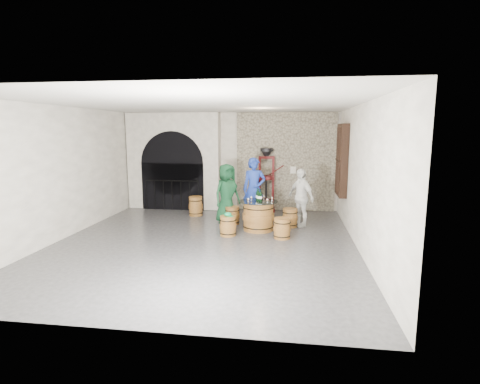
# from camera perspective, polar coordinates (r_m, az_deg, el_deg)

# --- Properties ---
(ground) EXTENTS (8.00, 8.00, 0.00)m
(ground) POSITION_cam_1_polar(r_m,az_deg,el_deg) (8.97, -5.37, -7.64)
(ground) COLOR #313134
(ground) RESTS_ON ground
(wall_back) EXTENTS (8.00, 0.00, 8.00)m
(wall_back) POSITION_cam_1_polar(r_m,az_deg,el_deg) (12.55, -1.31, 4.71)
(wall_back) COLOR silver
(wall_back) RESTS_ON ground
(wall_front) EXTENTS (8.00, 0.00, 8.00)m
(wall_front) POSITION_cam_1_polar(r_m,az_deg,el_deg) (4.89, -16.39, -3.05)
(wall_front) COLOR silver
(wall_front) RESTS_ON ground
(wall_left) EXTENTS (0.00, 8.00, 8.00)m
(wall_left) POSITION_cam_1_polar(r_m,az_deg,el_deg) (10.04, -25.37, 2.64)
(wall_left) COLOR silver
(wall_left) RESTS_ON ground
(wall_right) EXTENTS (0.00, 8.00, 8.00)m
(wall_right) POSITION_cam_1_polar(r_m,az_deg,el_deg) (8.55, 17.98, 2.06)
(wall_right) COLOR silver
(wall_right) RESTS_ON ground
(ceiling) EXTENTS (8.00, 8.00, 0.00)m
(ceiling) POSITION_cam_1_polar(r_m,az_deg,el_deg) (8.60, -5.70, 13.20)
(ceiling) COLOR beige
(ceiling) RESTS_ON wall_back
(stone_facing_panel) EXTENTS (3.20, 0.12, 3.18)m
(stone_facing_panel) POSITION_cam_1_polar(r_m,az_deg,el_deg) (12.33, 6.96, 4.56)
(stone_facing_panel) COLOR #9F977E
(stone_facing_panel) RESTS_ON ground
(arched_opening) EXTENTS (3.10, 0.60, 3.19)m
(arched_opening) POSITION_cam_1_polar(r_m,az_deg,el_deg) (12.74, -9.99, 4.56)
(arched_opening) COLOR silver
(arched_opening) RESTS_ON ground
(shuttered_window) EXTENTS (0.23, 1.10, 2.00)m
(shuttered_window) POSITION_cam_1_polar(r_m,az_deg,el_deg) (10.87, 15.22, 4.72)
(shuttered_window) COLOR black
(shuttered_window) RESTS_ON wall_right
(barrel_table) EXTENTS (1.02, 1.02, 0.78)m
(barrel_table) POSITION_cam_1_polar(r_m,az_deg,el_deg) (9.92, 2.81, -3.63)
(barrel_table) COLOR olive
(barrel_table) RESTS_ON ground
(barrel_stool_left) EXTENTS (0.43, 0.43, 0.51)m
(barrel_stool_left) POSITION_cam_1_polar(r_m,az_deg,el_deg) (10.57, -1.19, -3.58)
(barrel_stool_left) COLOR olive
(barrel_stool_left) RESTS_ON ground
(barrel_stool_far) EXTENTS (0.43, 0.43, 0.51)m
(barrel_stool_far) POSITION_cam_1_polar(r_m,az_deg,el_deg) (10.88, 2.24, -3.21)
(barrel_stool_far) COLOR olive
(barrel_stool_far) RESTS_ON ground
(barrel_stool_right) EXTENTS (0.43, 0.43, 0.51)m
(barrel_stool_right) POSITION_cam_1_polar(r_m,az_deg,el_deg) (10.37, 7.63, -3.91)
(barrel_stool_right) COLOR olive
(barrel_stool_right) RESTS_ON ground
(barrel_stool_near_right) EXTENTS (0.43, 0.43, 0.51)m
(barrel_stool_near_right) POSITION_cam_1_polar(r_m,az_deg,el_deg) (9.24, 6.42, -5.53)
(barrel_stool_near_right) COLOR olive
(barrel_stool_near_right) RESTS_ON ground
(barrel_stool_near_left) EXTENTS (0.43, 0.43, 0.51)m
(barrel_stool_near_left) POSITION_cam_1_polar(r_m,az_deg,el_deg) (9.43, -1.85, -5.17)
(barrel_stool_near_left) COLOR olive
(barrel_stool_near_left) RESTS_ON ground
(green_cap) EXTENTS (0.23, 0.18, 0.10)m
(green_cap) POSITION_cam_1_polar(r_m,az_deg,el_deg) (9.36, -1.84, -3.43)
(green_cap) COLOR #0C8E51
(green_cap) RESTS_ON barrel_stool_near_left
(person_green) EXTENTS (0.96, 0.97, 1.70)m
(person_green) POSITION_cam_1_polar(r_m,az_deg,el_deg) (10.59, -2.00, -0.26)
(person_green) COLOR #103B20
(person_green) RESTS_ON ground
(person_blue) EXTENTS (0.75, 0.58, 1.84)m
(person_blue) POSITION_cam_1_polar(r_m,az_deg,el_deg) (10.93, 2.17, 0.43)
(person_blue) COLOR #1B3599
(person_blue) RESTS_ON ground
(person_white) EXTENTS (0.91, 0.96, 1.60)m
(person_white) POSITION_cam_1_polar(r_m,az_deg,el_deg) (10.42, 9.23, -0.81)
(person_white) COLOR white
(person_white) RESTS_ON ground
(wine_bottle_left) EXTENTS (0.08, 0.08, 0.32)m
(wine_bottle_left) POSITION_cam_1_polar(r_m,az_deg,el_deg) (9.81, 2.86, -0.64)
(wine_bottle_left) COLOR black
(wine_bottle_left) RESTS_ON barrel_table
(wine_bottle_center) EXTENTS (0.08, 0.08, 0.32)m
(wine_bottle_center) POSITION_cam_1_polar(r_m,az_deg,el_deg) (9.80, 3.16, -0.66)
(wine_bottle_center) COLOR black
(wine_bottle_center) RESTS_ON barrel_table
(wine_bottle_right) EXTENTS (0.08, 0.08, 0.32)m
(wine_bottle_right) POSITION_cam_1_polar(r_m,az_deg,el_deg) (9.93, 2.65, -0.51)
(wine_bottle_right) COLOR black
(wine_bottle_right) RESTS_ON barrel_table
(tasting_glass_a) EXTENTS (0.05, 0.05, 0.10)m
(tasting_glass_a) POSITION_cam_1_polar(r_m,az_deg,el_deg) (9.71, 1.27, -1.23)
(tasting_glass_a) COLOR #AF5A22
(tasting_glass_a) RESTS_ON barrel_table
(tasting_glass_b) EXTENTS (0.05, 0.05, 0.10)m
(tasting_glass_b) POSITION_cam_1_polar(r_m,az_deg,el_deg) (9.91, 4.90, -1.05)
(tasting_glass_b) COLOR #AF5A22
(tasting_glass_b) RESTS_ON barrel_table
(tasting_glass_c) EXTENTS (0.05, 0.05, 0.10)m
(tasting_glass_c) POSITION_cam_1_polar(r_m,az_deg,el_deg) (10.14, 2.69, -0.78)
(tasting_glass_c) COLOR #AF5A22
(tasting_glass_c) RESTS_ON barrel_table
(tasting_glass_d) EXTENTS (0.05, 0.05, 0.10)m
(tasting_glass_d) POSITION_cam_1_polar(r_m,az_deg,el_deg) (10.11, 3.65, -0.82)
(tasting_glass_d) COLOR #AF5A22
(tasting_glass_d) RESTS_ON barrel_table
(tasting_glass_e) EXTENTS (0.05, 0.05, 0.10)m
(tasting_glass_e) POSITION_cam_1_polar(r_m,az_deg,el_deg) (9.65, 4.18, -1.32)
(tasting_glass_e) COLOR #AF5A22
(tasting_glass_e) RESTS_ON barrel_table
(tasting_glass_f) EXTENTS (0.05, 0.05, 0.10)m
(tasting_glass_f) POSITION_cam_1_polar(r_m,az_deg,el_deg) (9.96, 1.74, -0.96)
(tasting_glass_f) COLOR #AF5A22
(tasting_glass_f) RESTS_ON barrel_table
(side_barrel) EXTENTS (0.45, 0.45, 0.60)m
(side_barrel) POSITION_cam_1_polar(r_m,az_deg,el_deg) (11.70, -6.77, -2.15)
(side_barrel) COLOR olive
(side_barrel) RESTS_ON ground
(corking_press) EXTENTS (0.86, 0.49, 2.06)m
(corking_press) POSITION_cam_1_polar(r_m,az_deg,el_deg) (12.16, 4.05, 2.63)
(corking_press) COLOR #490C0C
(corking_press) RESTS_ON ground
(control_box) EXTENTS (0.18, 0.10, 0.22)m
(control_box) POSITION_cam_1_polar(r_m,az_deg,el_deg) (12.27, 8.10, 3.34)
(control_box) COLOR silver
(control_box) RESTS_ON wall_back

